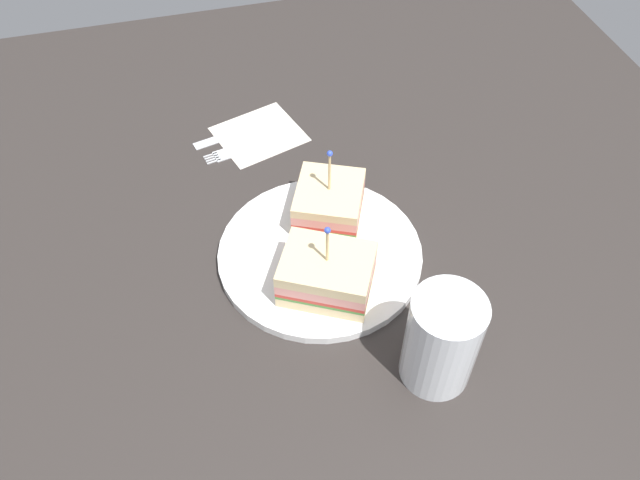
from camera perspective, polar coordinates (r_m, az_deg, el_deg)
ground_plane at (r=77.35cm, az=0.00°, el=-1.98°), size 118.97×118.97×2.00cm
plate at (r=76.14cm, az=0.00°, el=-1.25°), size 24.31×24.31×1.11cm
sandwich_half_front at (r=77.88cm, az=0.81°, el=3.41°), size 11.04×10.68×10.54cm
sandwich_half_back at (r=70.40cm, az=0.62°, el=-3.06°), size 11.36×12.30×10.18cm
drink_glass at (r=64.67cm, az=10.74°, el=-9.10°), size 7.32×7.32×11.66cm
napkin at (r=92.74cm, az=-5.46°, el=9.41°), size 13.12×13.87×0.15cm
fork at (r=90.42cm, az=-7.34°, el=8.04°), size 3.70×12.71×0.35cm
knife at (r=93.08cm, az=-7.89°, el=9.39°), size 4.04×12.87×0.35cm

